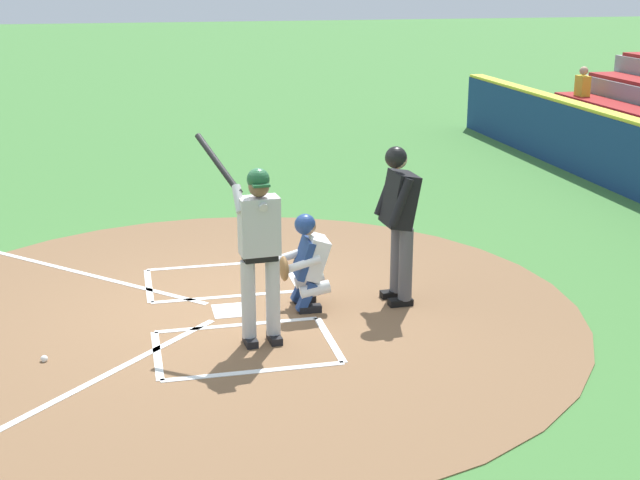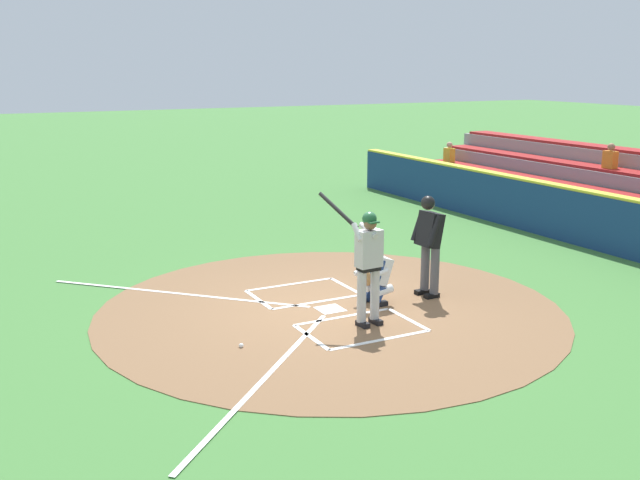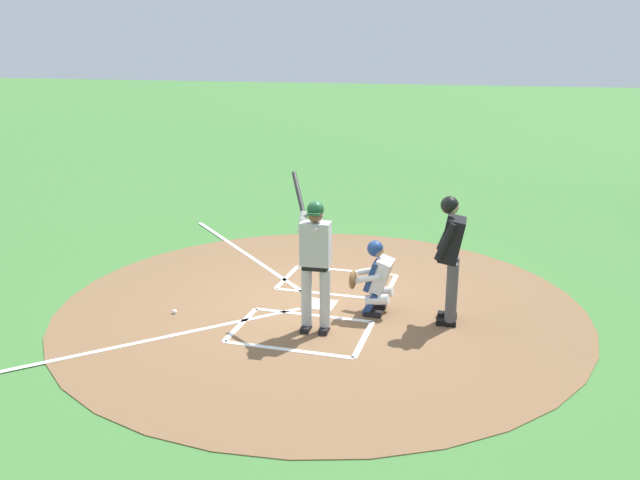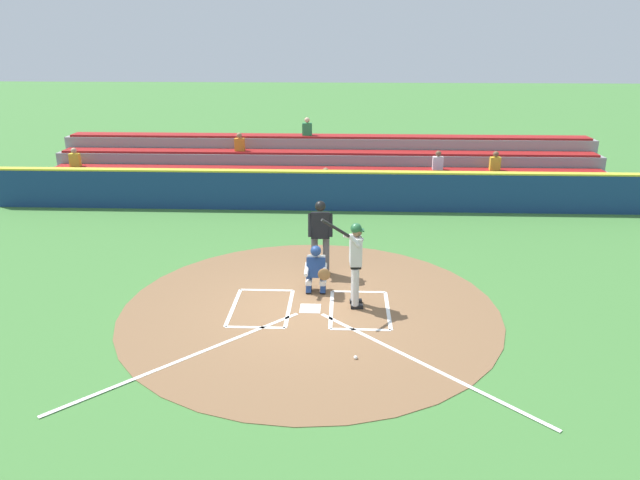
{
  "view_description": "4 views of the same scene",
  "coord_description": "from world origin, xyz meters",
  "px_view_note": "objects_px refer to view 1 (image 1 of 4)",
  "views": [
    {
      "loc": [
        -9.34,
        1.11,
        3.74
      ],
      "look_at": [
        -0.35,
        -0.95,
        0.9
      ],
      "focal_mm": 49.13,
      "sensor_mm": 36.0,
      "label": 1
    },
    {
      "loc": [
        -10.6,
        5.67,
        4.1
      ],
      "look_at": [
        -0.12,
        0.26,
        1.29
      ],
      "focal_mm": 41.21,
      "sensor_mm": 36.0,
      "label": 2
    },
    {
      "loc": [
        -9.16,
        -2.57,
        3.86
      ],
      "look_at": [
        -0.58,
        -0.15,
        1.23
      ],
      "focal_mm": 37.14,
      "sensor_mm": 36.0,
      "label": 3
    },
    {
      "loc": [
        -0.7,
        11.32,
        5.57
      ],
      "look_at": [
        -0.16,
        -1.19,
        1.15
      ],
      "focal_mm": 33.1,
      "sensor_mm": 36.0,
      "label": 4
    }
  ],
  "objects_px": {
    "catcher": "(307,260)",
    "batter": "(258,243)",
    "plate_umpire": "(399,214)",
    "baseball": "(44,359)"
  },
  "relations": [
    {
      "from": "catcher",
      "to": "batter",
      "type": "bearing_deg",
      "value": 140.99
    },
    {
      "from": "batter",
      "to": "baseball",
      "type": "xyz_separation_m",
      "value": [
        -0.0,
        2.18,
        -1.06
      ]
    },
    {
      "from": "batter",
      "to": "catcher",
      "type": "relative_size",
      "value": 1.88
    },
    {
      "from": "baseball",
      "to": "plate_umpire",
      "type": "bearing_deg",
      "value": -78.44
    },
    {
      "from": "batter",
      "to": "plate_umpire",
      "type": "xyz_separation_m",
      "value": [
        0.8,
        -1.76,
        -0.02
      ]
    },
    {
      "from": "catcher",
      "to": "baseball",
      "type": "distance_m",
      "value": 3.04
    },
    {
      "from": "plate_umpire",
      "to": "baseball",
      "type": "height_order",
      "value": "plate_umpire"
    },
    {
      "from": "plate_umpire",
      "to": "baseball",
      "type": "bearing_deg",
      "value": 101.56
    },
    {
      "from": "plate_umpire",
      "to": "baseball",
      "type": "distance_m",
      "value": 4.16
    },
    {
      "from": "plate_umpire",
      "to": "batter",
      "type": "bearing_deg",
      "value": 114.55
    }
  ]
}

